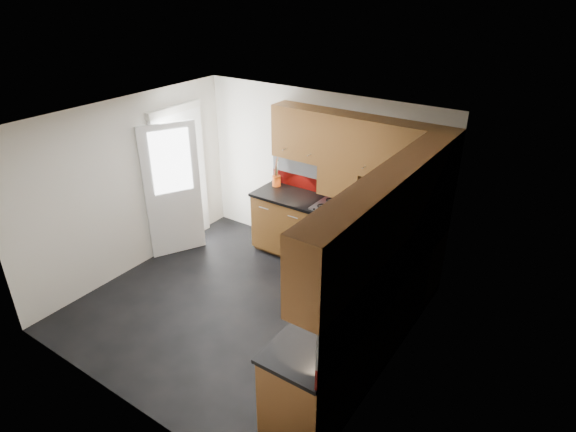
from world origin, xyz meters
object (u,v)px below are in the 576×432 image
Objects in this scene: utensil_pot at (276,180)px; gas_hob at (335,207)px; food_processor at (403,233)px; toaster at (434,223)px.

gas_hob is at bearing -9.44° from utensil_pot.
food_processor is at bearing -19.29° from gas_hob.
gas_hob is 1.12m from utensil_pot.
gas_hob is 1.95× the size of food_processor.
utensil_pot is 1.55× the size of food_processor.
utensil_pot is 2.28m from food_processor.
utensil_pot is at bearing 170.56° from gas_hob.
food_processor is (-0.19, -0.56, 0.05)m from toaster.
utensil_pot is at bearing 179.67° from toaster.
gas_hob is 1.31m from toaster.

